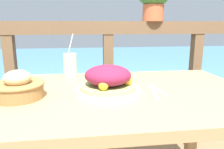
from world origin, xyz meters
TOP-DOWN VIEW (x-y plane):
  - patio_table at (0.00, 0.00)m, footprint 1.17×0.78m
  - railing_fence at (0.00, 0.64)m, footprint 2.80×0.08m
  - sea_backdrop at (0.00, 3.14)m, footprint 12.00×4.00m
  - salad_plate at (-0.08, -0.02)m, footprint 0.29×0.29m
  - drink_glass at (-0.25, 0.30)m, footprint 0.07×0.07m
  - bread_basket at (-0.44, -0.04)m, footprint 0.21×0.21m
  - fork at (0.12, -0.05)m, footprint 0.04×0.18m
  - knife at (0.15, -0.01)m, footprint 0.03×0.18m

SIDE VIEW (x-z plane):
  - sea_backdrop at x=0.00m, z-range 0.00..0.36m
  - patio_table at x=0.00m, z-range 0.26..0.96m
  - railing_fence at x=0.00m, z-range 0.19..1.21m
  - fork at x=0.12m, z-range 0.70..0.71m
  - knife at x=0.15m, z-range 0.70..0.71m
  - bread_basket at x=-0.44m, z-range 0.69..0.81m
  - salad_plate at x=-0.08m, z-range 0.70..0.82m
  - drink_glass at x=-0.25m, z-range 0.65..0.89m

